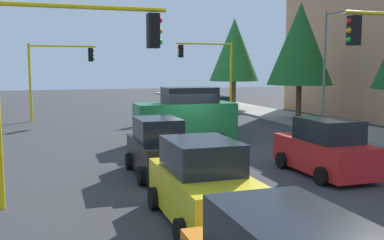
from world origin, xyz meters
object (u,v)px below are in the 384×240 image
(car_red, at_px, (325,149))
(traffic_signal_far_right, at_px, (57,66))
(traffic_signal_far_left, at_px, (210,64))
(delivery_van_green, at_px, (186,118))
(car_yellow, at_px, (203,185))
(street_lamp_curbside, at_px, (329,57))
(tree_roadside_mid, at_px, (300,44))
(traffic_signal_near_right, at_px, (69,61))
(car_black, at_px, (159,149))
(car_silver, at_px, (211,113))
(tree_roadside_far, at_px, (234,50))

(car_red, bearing_deg, traffic_signal_far_right, -156.42)
(traffic_signal_far_left, distance_m, delivery_van_green, 13.55)
(car_yellow, relative_size, car_red, 1.01)
(street_lamp_curbside, bearing_deg, tree_roadside_mid, 169.67)
(car_yellow, bearing_deg, car_red, 119.07)
(traffic_signal_far_right, relative_size, traffic_signal_near_right, 0.98)
(traffic_signal_far_right, relative_size, car_red, 1.33)
(street_lamp_curbside, xyz_separation_m, car_yellow, (12.12, -11.94, -3.45))
(car_yellow, bearing_deg, traffic_signal_far_left, 159.45)
(street_lamp_curbside, xyz_separation_m, car_black, (7.26, -11.87, -3.45))
(traffic_signal_far_left, xyz_separation_m, car_silver, (6.72, -2.37, -3.14))
(traffic_signal_near_right, bearing_deg, delivery_van_green, 144.49)
(tree_roadside_mid, distance_m, car_red, 15.84)
(street_lamp_curbside, bearing_deg, traffic_signal_far_right, -124.98)
(traffic_signal_far_left, bearing_deg, traffic_signal_far_right, -90.00)
(traffic_signal_far_left, relative_size, tree_roadside_mid, 0.71)
(traffic_signal_far_right, height_order, car_red, traffic_signal_far_right)
(delivery_van_green, relative_size, car_yellow, 1.18)
(traffic_signal_far_left, distance_m, traffic_signal_near_right, 23.00)
(car_yellow, bearing_deg, delivery_van_green, 165.18)
(traffic_signal_near_right, height_order, tree_roadside_far, tree_roadside_far)
(car_black, bearing_deg, car_silver, 151.25)
(tree_roadside_far, height_order, car_yellow, tree_roadside_far)
(tree_roadside_mid, distance_m, car_silver, 8.03)
(street_lamp_curbside, xyz_separation_m, tree_roadside_far, (-14.39, 0.30, 0.95))
(tree_roadside_far, bearing_deg, delivery_van_green, -30.58)
(tree_roadside_far, xyz_separation_m, car_yellow, (26.51, -12.24, -4.40))
(traffic_signal_far_right, relative_size, car_black, 1.44)
(car_silver, distance_m, car_black, 12.46)
(tree_roadside_far, bearing_deg, tree_roadside_mid, 2.86)
(traffic_signal_far_right, relative_size, delivery_van_green, 1.12)
(tree_roadside_mid, bearing_deg, delivery_van_green, -58.92)
(traffic_signal_far_right, bearing_deg, delivery_van_green, 25.38)
(traffic_signal_far_right, bearing_deg, street_lamp_curbside, 55.02)
(delivery_van_green, relative_size, car_red, 1.19)
(street_lamp_curbside, bearing_deg, traffic_signal_far_left, -161.39)
(delivery_van_green, xyz_separation_m, car_silver, (-5.28, 3.28, -0.39))
(traffic_signal_near_right, xyz_separation_m, car_red, (-0.58, 8.49, -2.98))
(traffic_signal_far_left, bearing_deg, tree_roadside_far, 136.48)
(street_lamp_curbside, bearing_deg, delivery_van_green, -80.02)
(traffic_signal_far_right, distance_m, car_yellow, 22.88)
(traffic_signal_far_right, height_order, delivery_van_green, traffic_signal_far_right)
(street_lamp_curbside, height_order, car_yellow, street_lamp_curbside)
(car_black, bearing_deg, delivery_van_green, 154.36)
(tree_roadside_mid, relative_size, car_black, 2.17)
(tree_roadside_mid, xyz_separation_m, car_silver, (0.72, -6.67, -4.41))
(car_yellow, distance_m, car_red, 6.36)
(traffic_signal_far_right, height_order, traffic_signal_near_right, traffic_signal_near_right)
(street_lamp_curbside, distance_m, car_black, 14.33)
(traffic_signal_far_right, bearing_deg, car_yellow, 7.38)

